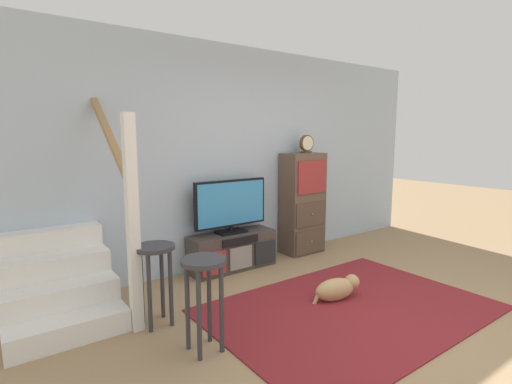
% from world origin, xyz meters
% --- Properties ---
extents(ground_plane, '(20.00, 20.00, 0.00)m').
position_xyz_m(ground_plane, '(0.00, 0.00, 0.00)').
color(ground_plane, '#997A56').
extents(back_wall, '(6.40, 0.12, 2.70)m').
position_xyz_m(back_wall, '(0.00, 2.46, 1.35)').
color(back_wall, '#A8BCD1').
rests_on(back_wall, ground_plane).
extents(area_rug, '(2.60, 1.80, 0.01)m').
position_xyz_m(area_rug, '(0.00, 0.60, 0.01)').
color(area_rug, maroon).
rests_on(area_rug, ground_plane).
extents(media_console, '(1.09, 0.38, 0.45)m').
position_xyz_m(media_console, '(-0.30, 2.19, 0.22)').
color(media_console, '#423833').
rests_on(media_console, ground_plane).
extents(television, '(0.97, 0.22, 0.65)m').
position_xyz_m(television, '(-0.30, 2.22, 0.79)').
color(television, black).
rests_on(television, media_console).
extents(side_cabinet, '(0.58, 0.38, 1.38)m').
position_xyz_m(side_cabinet, '(0.86, 2.20, 0.69)').
color(side_cabinet, brown).
rests_on(side_cabinet, ground_plane).
extents(desk_clock, '(0.22, 0.08, 0.24)m').
position_xyz_m(desk_clock, '(0.90, 2.19, 1.50)').
color(desk_clock, '#4C3823').
rests_on(desk_clock, side_cabinet).
extents(staircase, '(1.00, 1.36, 2.20)m').
position_xyz_m(staircase, '(-2.24, 2.20, 0.37)').
color(staircase, white).
rests_on(staircase, ground_plane).
extents(bar_stool_near, '(0.34, 0.34, 0.72)m').
position_xyz_m(bar_stool_near, '(-1.44, 0.79, 0.54)').
color(bar_stool_near, '#333338').
rests_on(bar_stool_near, ground_plane).
extents(bar_stool_far, '(0.34, 0.34, 0.70)m').
position_xyz_m(bar_stool_far, '(-1.58, 1.39, 0.52)').
color(bar_stool_far, '#333338').
rests_on(bar_stool_far, ground_plane).
extents(dog, '(0.54, 0.28, 0.23)m').
position_xyz_m(dog, '(0.06, 0.82, 0.12)').
color(dog, tan).
rests_on(dog, ground_plane).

